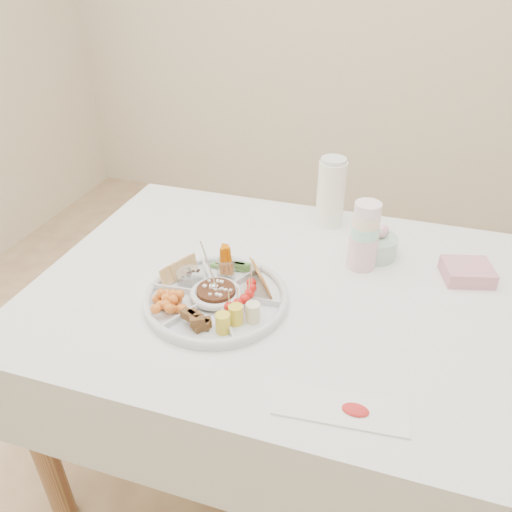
% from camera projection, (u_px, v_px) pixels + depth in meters
% --- Properties ---
extents(floor, '(4.00, 4.00, 0.00)m').
position_uv_depth(floor, '(296.00, 459.00, 1.80)').
color(floor, tan).
rests_on(floor, ground).
extents(dining_table, '(1.52, 1.02, 0.76)m').
position_uv_depth(dining_table, '(301.00, 386.00, 1.59)').
color(dining_table, white).
rests_on(dining_table, floor).
extents(party_tray, '(0.41, 0.41, 0.04)m').
position_uv_depth(party_tray, '(216.00, 296.00, 1.33)').
color(party_tray, white).
rests_on(party_tray, dining_table).
extents(bean_dip, '(0.11, 0.11, 0.04)m').
position_uv_depth(bean_dip, '(216.00, 293.00, 1.33)').
color(bean_dip, '#57280E').
rests_on(bean_dip, party_tray).
extents(tortillas, '(0.11, 0.11, 0.06)m').
position_uv_depth(tortillas, '(263.00, 281.00, 1.35)').
color(tortillas, '#B87F4F').
rests_on(tortillas, party_tray).
extents(carrot_cucumber, '(0.11, 0.11, 0.09)m').
position_uv_depth(carrot_cucumber, '(229.00, 257.00, 1.42)').
color(carrot_cucumber, '#CC6000').
rests_on(carrot_cucumber, party_tray).
extents(pita_raisins, '(0.11, 0.11, 0.06)m').
position_uv_depth(pita_raisins, '(184.00, 270.00, 1.39)').
color(pita_raisins, tan).
rests_on(pita_raisins, party_tray).
extents(cherries, '(0.13, 0.13, 0.05)m').
position_uv_depth(cherries, '(167.00, 300.00, 1.29)').
color(cherries, orange).
rests_on(cherries, party_tray).
extents(granola_chunks, '(0.10, 0.10, 0.04)m').
position_uv_depth(granola_chunks, '(201.00, 323.00, 1.22)').
color(granola_chunks, brown).
rests_on(granola_chunks, party_tray).
extents(banana_tomato, '(0.13, 0.13, 0.10)m').
position_uv_depth(banana_tomato, '(251.00, 306.00, 1.24)').
color(banana_tomato, '#DEC75D').
rests_on(banana_tomato, party_tray).
extents(cup_stack, '(0.10, 0.10, 0.23)m').
position_uv_depth(cup_stack, '(365.00, 232.00, 1.43)').
color(cup_stack, '#A7BFA3').
rests_on(cup_stack, dining_table).
extents(thermos, '(0.11, 0.11, 0.24)m').
position_uv_depth(thermos, '(331.00, 191.00, 1.65)').
color(thermos, white).
rests_on(thermos, dining_table).
extents(flower_bowl, '(0.14, 0.14, 0.10)m').
position_uv_depth(flower_bowl, '(376.00, 242.00, 1.52)').
color(flower_bowl, '#A5C7B6').
rests_on(flower_bowl, dining_table).
extents(napkin_stack, '(0.16, 0.14, 0.04)m').
position_uv_depth(napkin_stack, '(467.00, 272.00, 1.43)').
color(napkin_stack, pink).
rests_on(napkin_stack, dining_table).
extents(placemat, '(0.29, 0.12, 0.01)m').
position_uv_depth(placemat, '(341.00, 408.00, 1.04)').
color(placemat, white).
rests_on(placemat, dining_table).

